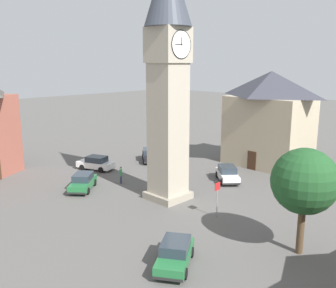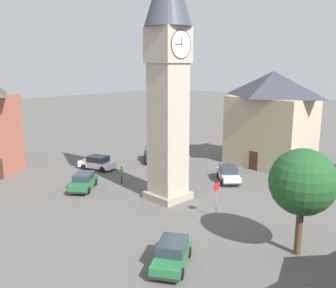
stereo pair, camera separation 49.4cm
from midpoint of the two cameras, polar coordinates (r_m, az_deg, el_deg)
ground_plane at (r=33.22m, az=-0.43°, el=-8.27°), size 200.00×200.00×0.00m
clock_tower at (r=31.10m, az=-0.47°, el=13.20°), size 3.88×3.88×20.80m
car_blue_kerb at (r=36.07m, az=-13.26°, el=-5.64°), size 4.21×3.99×1.53m
car_silver_kerb at (r=45.18m, az=-3.07°, el=-1.69°), size 3.91×4.27×1.53m
car_red_corner at (r=38.08m, az=8.69°, el=-4.49°), size 4.02×4.19×1.53m
car_white_side at (r=22.73m, az=0.44°, el=-16.39°), size 4.38×3.65×1.53m
car_black_far at (r=42.40m, az=-11.29°, el=-2.85°), size 3.07×4.46×1.53m
pedestrian at (r=37.19m, az=-7.60°, el=-4.47°), size 0.45×0.40×1.69m
tree at (r=23.92m, az=19.57°, el=-5.44°), size 4.04×4.04×6.73m
building_corner_back at (r=44.23m, az=14.89°, el=3.86°), size 6.84×9.36×10.77m
road_sign at (r=28.87m, az=7.05°, el=-7.58°), size 0.60×0.07×2.80m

